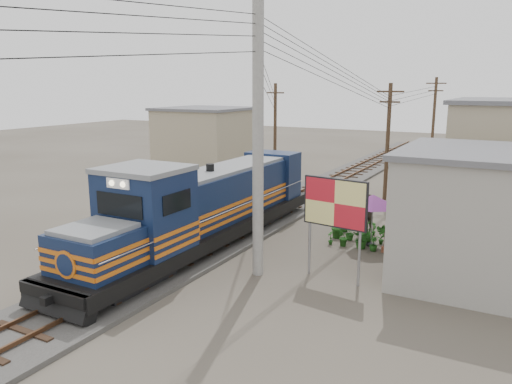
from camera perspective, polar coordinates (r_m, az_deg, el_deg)
The scene contains 16 objects.
ground at distance 20.99m, azimuth -7.63°, elevation -7.13°, with size 120.00×120.00×0.00m, color #473F35.
ballast at distance 29.29m, azimuth 3.95°, elevation -1.31°, with size 3.60×70.00×0.16m, color #595651.
track at distance 29.25m, azimuth 3.95°, elevation -0.97°, with size 1.15×70.00×0.12m.
locomotive at distance 21.34m, azimuth -6.05°, elevation -1.96°, with size 2.91×15.82×3.92m.
utility_pole_main at distance 17.62m, azimuth 0.23°, elevation 5.98°, with size 0.40×0.40×10.00m.
wooden_pole_mid at distance 30.97m, azimuth 14.82°, elevation 5.81°, with size 1.60×0.24×7.00m.
wooden_pole_far at distance 44.57m, azimuth 19.62°, elevation 7.67°, with size 1.60×0.24×7.50m.
wooden_pole_left at distance 37.99m, azimuth 2.20°, elevation 7.31°, with size 1.60×0.24×7.00m.
power_lines at distance 27.19m, azimuth 2.54°, elevation 13.57°, with size 9.65×19.00×3.30m.
shophouse_front at distance 19.46m, azimuth 26.81°, elevation -2.66°, with size 7.35×6.30×4.70m.
shophouse_back at distance 38.23m, azimuth 27.15°, elevation 3.64°, with size 6.30×6.30×4.20m.
shophouse_left at distance 38.90m, azimuth -5.79°, elevation 5.79°, with size 6.30×6.30×5.20m.
billboard at distance 17.67m, azimuth 9.02°, elevation -1.54°, with size 2.41×0.44×3.73m.
market_umbrella at distance 21.99m, azimuth 13.23°, elevation -0.99°, with size 2.46×2.46×2.29m.
vendor at distance 24.58m, azimuth 12.60°, elevation -2.26°, with size 0.66×0.43×1.80m, color black.
plant_nursery at distance 22.90m, azimuth 11.86°, elevation -4.39°, with size 3.73×3.21×1.14m.
Camera 1 is at (11.81, -15.92, 6.91)m, focal length 35.00 mm.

